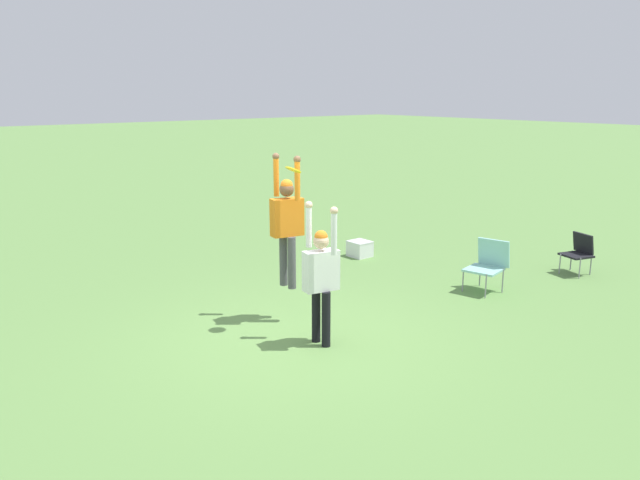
{
  "coord_description": "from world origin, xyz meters",
  "views": [
    {
      "loc": [
        6.59,
        -4.9,
        3.37
      ],
      "look_at": [
        -0.1,
        0.52,
        1.3
      ],
      "focal_mm": 35.0,
      "sensor_mm": 36.0,
      "label": 1
    }
  ],
  "objects": [
    {
      "name": "frisbee",
      "position": [
        -0.2,
        0.13,
        2.32
      ],
      "size": [
        0.23,
        0.21,
        0.11
      ],
      "color": "yellow"
    },
    {
      "name": "camping_chair_1",
      "position": [
        0.86,
        6.0,
        0.44
      ],
      "size": [
        0.58,
        0.62,
        0.76
      ],
      "rotation": [
        0.0,
        0.0,
        2.86
      ],
      "color": "gray",
      "rests_on": "ground_plane"
    },
    {
      "name": "camping_chair_0",
      "position": [
        0.42,
        3.8,
        0.5
      ],
      "size": [
        0.66,
        0.71,
        0.9
      ],
      "rotation": [
        0.0,
        0.0,
        3.36
      ],
      "color": "gray",
      "rests_on": "ground_plane"
    },
    {
      "name": "ground_plane",
      "position": [
        0.0,
        0.0,
        0.0
      ],
      "size": [
        120.0,
        120.0,
        0.0
      ],
      "primitive_type": "plane",
      "color": "#608C47"
    },
    {
      "name": "person_jumping",
      "position": [
        -0.62,
        0.32,
        1.55
      ],
      "size": [
        0.62,
        0.5,
        1.97
      ],
      "rotation": [
        0.0,
        0.0,
        1.37
      ],
      "color": "#4C4C51",
      "rests_on": "ground_plane"
    },
    {
      "name": "person_defending",
      "position": [
        0.43,
        0.11,
        1.02
      ],
      "size": [
        0.63,
        0.5,
        1.94
      ],
      "rotation": [
        0.0,
        0.0,
        -1.77
      ],
      "color": "black",
      "rests_on": "ground_plane"
    },
    {
      "name": "cooler_box",
      "position": [
        -2.65,
        3.65,
        0.16
      ],
      "size": [
        0.43,
        0.4,
        0.33
      ],
      "color": "white",
      "rests_on": "ground_plane"
    }
  ]
}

